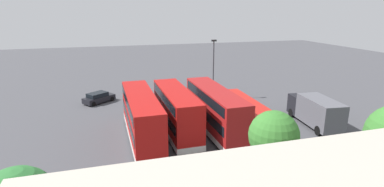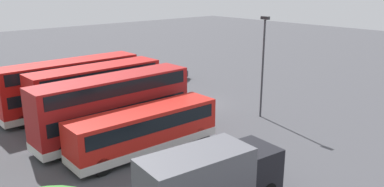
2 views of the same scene
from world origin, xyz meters
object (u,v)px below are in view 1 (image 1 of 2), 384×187
bus_double_decker_third (176,111)px  box_truck_blue (315,110)px  bus_single_deck_near_end (245,113)px  lamp_post_tall (213,65)px  car_hatchback_silver (99,98)px  bus_double_decker_second (215,110)px  bus_double_decker_fourth (142,116)px

bus_double_decker_third → box_truck_blue: bearing=172.6°
bus_single_deck_near_end → lamp_post_tall: 11.75m
bus_double_decker_third → car_hatchback_silver: (7.74, -13.21, -1.75)m
car_hatchback_silver → lamp_post_tall: bearing=171.2°
bus_single_deck_near_end → car_hatchback_silver: (15.07, -13.70, -0.92)m
bus_double_decker_second → bus_double_decker_fourth: 7.39m
bus_double_decker_second → bus_double_decker_fourth: size_ratio=0.98×
bus_double_decker_fourth → box_truck_blue: bearing=175.8°
car_hatchback_silver → box_truck_blue: bearing=146.3°
box_truck_blue → car_hatchback_silver: 27.31m
bus_double_decker_fourth → car_hatchback_silver: 14.52m
bus_double_decker_second → box_truck_blue: 11.20m
lamp_post_tall → bus_single_deck_near_end: bearing=87.4°
bus_double_decker_second → bus_double_decker_third: 3.92m
bus_single_deck_near_end → bus_double_decker_second: bearing=3.6°
bus_double_decker_third → bus_double_decker_fourth: (3.53, 0.58, 0.00)m
bus_single_deck_near_end → box_truck_blue: size_ratio=1.35×
bus_single_deck_near_end → bus_double_decker_third: bus_double_decker_third is taller
bus_double_decker_third → car_hatchback_silver: size_ratio=2.41×
bus_double_decker_third → lamp_post_tall: size_ratio=1.29×
bus_single_deck_near_end → car_hatchback_silver: 20.38m
bus_single_deck_near_end → bus_double_decker_fourth: size_ratio=0.87×
bus_single_deck_near_end → box_truck_blue: (-7.64, 1.44, 0.09)m
car_hatchback_silver → bus_double_decker_second: bearing=129.8°
bus_double_decker_third → bus_double_decker_second: bearing=169.6°
bus_double_decker_fourth → box_truck_blue: size_ratio=1.56×
bus_double_decker_third → box_truck_blue: size_ratio=1.38×
bus_double_decker_second → bus_double_decker_third: size_ratio=1.10×
bus_double_decker_second → lamp_post_tall: bearing=-109.1°
bus_double_decker_third → bus_double_decker_fourth: bearing=9.3°
bus_double_decker_third → car_hatchback_silver: bearing=-59.6°
bus_double_decker_third → lamp_post_tall: bearing=-126.0°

